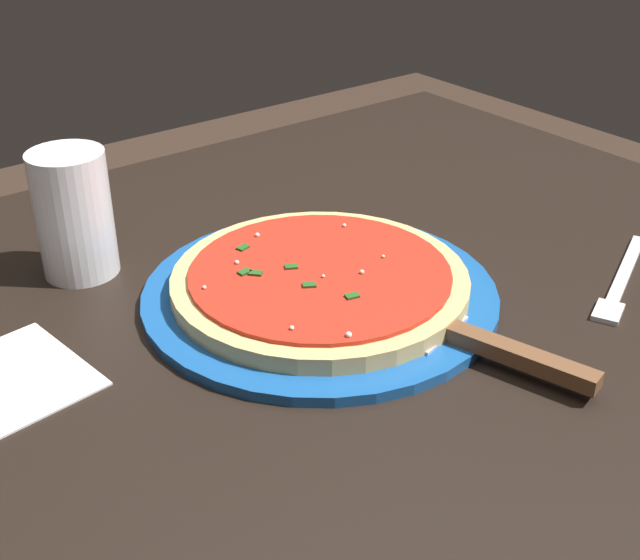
% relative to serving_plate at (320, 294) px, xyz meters
% --- Properties ---
extents(restaurant_table, '(1.05, 0.91, 0.76)m').
position_rel_serving_plate_xyz_m(restaurant_table, '(0.02, -0.03, -0.14)').
color(restaurant_table, black).
rests_on(restaurant_table, ground_plane).
extents(serving_plate, '(0.33, 0.33, 0.01)m').
position_rel_serving_plate_xyz_m(serving_plate, '(0.00, 0.00, 0.00)').
color(serving_plate, '#195199').
rests_on(serving_plate, restaurant_table).
extents(pizza, '(0.28, 0.28, 0.02)m').
position_rel_serving_plate_xyz_m(pizza, '(-0.00, 0.00, 0.01)').
color(pizza, '#DBB26B').
rests_on(pizza, serving_plate).
extents(pizza_server, '(0.10, 0.22, 0.01)m').
position_rel_serving_plate_xyz_m(pizza_server, '(0.04, -0.15, 0.01)').
color(pizza_server, silver).
rests_on(pizza_server, serving_plate).
extents(cup_tall_drink, '(0.07, 0.07, 0.12)m').
position_rel_serving_plate_xyz_m(cup_tall_drink, '(-0.15, 0.19, 0.06)').
color(cup_tall_drink, silver).
rests_on(cup_tall_drink, restaurant_table).
extents(fork, '(0.18, 0.09, 0.00)m').
position_rel_serving_plate_xyz_m(fork, '(0.25, -0.16, -0.00)').
color(fork, silver).
rests_on(fork, restaurant_table).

